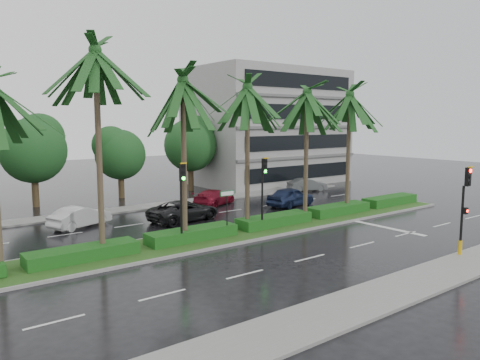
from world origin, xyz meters
TOP-DOWN VIEW (x-y plane):
  - ground at (0.00, 0.00)m, footprint 120.00×120.00m
  - near_sidewalk at (0.00, -10.20)m, footprint 40.00×2.40m
  - far_sidewalk at (0.00, 12.00)m, footprint 40.00×2.00m
  - median at (0.00, 1.00)m, footprint 36.00×4.00m
  - hedge at (0.00, 1.00)m, footprint 35.20×1.40m
  - lane_markings at (3.04, -0.43)m, footprint 34.00×13.06m
  - palm_row at (-1.25, 1.02)m, footprint 26.30×4.20m
  - signal_near at (6.00, -9.39)m, footprint 0.34×0.45m
  - signal_median_left at (-4.00, 0.30)m, footprint 0.34×0.42m
  - signal_median_right at (1.50, 0.30)m, footprint 0.34×0.42m
  - street_sign at (-1.00, 0.48)m, footprint 0.95×0.09m
  - bg_trees at (-0.19, 17.59)m, footprint 32.78×4.99m
  - building at (17.00, 18.00)m, footprint 16.00×10.00m
  - car_white at (-6.63, 8.41)m, footprint 2.81×4.27m
  - car_darkgrey at (-0.50, 6.09)m, footprint 2.99×5.25m
  - car_red at (4.41, 9.75)m, footprint 3.37×4.63m
  - car_blue at (8.91, 5.76)m, footprint 2.39×4.57m
  - car_grey at (15.57, 10.50)m, footprint 2.46×3.96m

SIDE VIEW (x-z plane):
  - ground at x=0.00m, z-range 0.00..0.00m
  - lane_markings at x=3.04m, z-range 0.00..0.01m
  - near_sidewalk at x=0.00m, z-range 0.00..0.12m
  - far_sidewalk at x=0.00m, z-range 0.00..0.12m
  - median at x=0.00m, z-range 0.00..0.16m
  - hedge at x=0.00m, z-range 0.15..0.75m
  - car_grey at x=15.57m, z-range 0.00..1.23m
  - car_red at x=4.41m, z-range 0.00..1.25m
  - car_white at x=-6.63m, z-range 0.00..1.33m
  - car_darkgrey at x=-0.50m, z-range 0.00..1.38m
  - car_blue at x=8.91m, z-range 0.00..1.48m
  - street_sign at x=-1.00m, z-range 0.82..3.42m
  - signal_near at x=6.00m, z-range 0.32..4.68m
  - signal_median_left at x=-4.00m, z-range 0.82..5.18m
  - signal_median_right at x=1.50m, z-range 0.82..5.18m
  - bg_trees at x=-0.19m, z-range 0.86..8.06m
  - building at x=17.00m, z-range 0.00..12.00m
  - palm_row at x=-1.25m, z-range 2.77..13.29m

